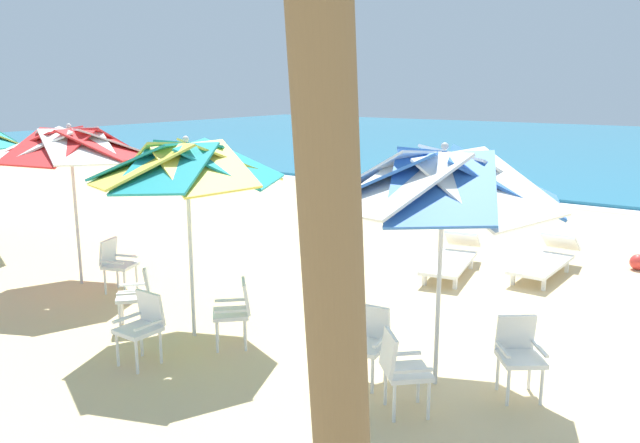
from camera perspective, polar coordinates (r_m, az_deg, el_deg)
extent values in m
plane|color=#D3B784|center=(9.53, 20.10, -8.70)|extent=(80.00, 80.00, 0.00)
cylinder|color=silver|center=(7.04, 10.64, -6.36)|extent=(0.05, 0.05, 2.13)
cube|color=blue|center=(6.77, 16.34, 3.59)|extent=(1.40, 1.37, 0.63)
cube|color=white|center=(7.19, 14.66, 4.17)|extent=(1.35, 1.46, 0.63)
cube|color=blue|center=(7.36, 11.17, 4.53)|extent=(1.37, 1.40, 0.63)
cube|color=white|center=(7.20, 7.63, 4.48)|extent=(1.46, 1.35, 0.63)
cube|color=blue|center=(6.79, 5.79, 4.05)|extent=(1.40, 1.37, 0.63)
cube|color=white|center=(6.34, 6.99, 3.43)|extent=(1.35, 1.46, 0.63)
cube|color=blue|center=(6.13, 10.93, 3.01)|extent=(1.37, 1.40, 0.63)
cube|color=white|center=(6.32, 14.97, 3.09)|extent=(1.46, 1.35, 0.63)
sphere|color=silver|center=(6.71, 11.18, 6.67)|extent=(0.08, 0.08, 0.08)
cube|color=white|center=(6.63, 7.87, -13.29)|extent=(0.62, 0.62, 0.05)
cube|color=white|center=(6.49, 6.19, -11.65)|extent=(0.35, 0.37, 0.40)
cube|color=white|center=(6.76, 7.42, -11.73)|extent=(0.32, 0.30, 0.03)
cube|color=white|center=(6.41, 8.40, -13.15)|extent=(0.32, 0.30, 0.03)
cylinder|color=white|center=(6.93, 8.84, -14.27)|extent=(0.04, 0.04, 0.41)
cylinder|color=white|center=(6.63, 9.76, -15.59)|extent=(0.04, 0.04, 0.41)
cylinder|color=white|center=(6.84, 5.93, -14.55)|extent=(0.04, 0.04, 0.41)
cylinder|color=white|center=(6.54, 6.71, -15.92)|extent=(0.04, 0.04, 0.41)
cube|color=white|center=(7.18, 17.63, -11.72)|extent=(0.62, 0.62, 0.05)
cube|color=white|center=(7.26, 17.22, -9.47)|extent=(0.39, 0.33, 0.40)
cube|color=white|center=(7.20, 19.21, -10.80)|extent=(0.27, 0.34, 0.03)
cube|color=white|center=(7.07, 16.13, -11.02)|extent=(0.27, 0.34, 0.03)
cylinder|color=white|center=(7.18, 19.34, -13.86)|extent=(0.04, 0.04, 0.41)
cylinder|color=white|center=(7.07, 16.60, -14.12)|extent=(0.04, 0.04, 0.41)
cylinder|color=white|center=(7.48, 18.36, -12.72)|extent=(0.04, 0.04, 0.41)
cylinder|color=white|center=(7.37, 15.72, -12.93)|extent=(0.04, 0.04, 0.41)
cube|color=white|center=(7.17, 4.06, -11.17)|extent=(0.48, 0.48, 0.05)
cube|color=white|center=(7.25, 4.76, -8.97)|extent=(0.43, 0.14, 0.40)
cube|color=white|center=(7.05, 5.57, -10.63)|extent=(0.08, 0.40, 0.03)
cube|color=white|center=(7.21, 2.60, -10.07)|extent=(0.08, 0.40, 0.03)
cylinder|color=white|center=(7.06, 4.74, -13.66)|extent=(0.04, 0.04, 0.41)
cylinder|color=white|center=(7.19, 2.11, -13.10)|extent=(0.04, 0.04, 0.41)
cylinder|color=white|center=(7.35, 5.89, -12.58)|extent=(0.04, 0.04, 0.41)
cylinder|color=white|center=(7.48, 3.36, -12.08)|extent=(0.04, 0.04, 0.41)
cylinder|color=silver|center=(8.40, -11.55, -3.14)|extent=(0.05, 0.05, 2.18)
cube|color=teal|center=(7.94, -8.03, 5.23)|extent=(1.35, 1.30, 0.54)
cube|color=#EFDB4C|center=(8.39, -8.16, 5.59)|extent=(1.28, 1.39, 0.54)
cube|color=teal|center=(8.70, -10.36, 5.75)|extent=(1.30, 1.35, 0.54)
cube|color=#EFDB4C|center=(8.71, -13.33, 5.63)|extent=(1.39, 1.28, 0.54)
cube|color=teal|center=(8.42, -15.61, 5.29)|extent=(1.35, 1.30, 0.54)
cube|color=#EFDB4C|center=(7.97, -15.88, 4.91)|extent=(1.28, 1.39, 0.54)
cube|color=teal|center=(7.64, -13.71, 4.71)|extent=(1.30, 1.35, 0.54)
cube|color=#EFDB4C|center=(7.62, -10.32, 4.85)|extent=(1.39, 1.28, 0.54)
sphere|color=silver|center=(8.14, -12.02, 7.29)|extent=(0.08, 0.08, 0.08)
cube|color=white|center=(7.90, -16.08, -9.38)|extent=(0.45, 0.45, 0.05)
cube|color=white|center=(7.93, -15.04, -7.47)|extent=(0.42, 0.10, 0.40)
cube|color=white|center=(7.71, -15.19, -8.98)|extent=(0.05, 0.40, 0.03)
cube|color=white|center=(8.01, -17.03, -8.29)|extent=(0.05, 0.40, 0.03)
cylinder|color=white|center=(7.76, -16.18, -11.65)|extent=(0.04, 0.04, 0.41)
cylinder|color=white|center=(8.02, -17.78, -10.95)|extent=(0.04, 0.04, 0.41)
cylinder|color=white|center=(7.95, -14.17, -10.91)|extent=(0.04, 0.04, 0.41)
cylinder|color=white|center=(8.21, -15.78, -10.25)|extent=(0.04, 0.04, 0.41)
cube|color=white|center=(8.18, -8.06, -8.22)|extent=(0.62, 0.62, 0.05)
cube|color=white|center=(8.11, -6.69, -6.68)|extent=(0.36, 0.37, 0.40)
cube|color=white|center=(7.96, -8.06, -7.98)|extent=(0.32, 0.30, 0.03)
cube|color=white|center=(8.33, -8.10, -7.03)|extent=(0.32, 0.30, 0.03)
cylinder|color=white|center=(8.11, -9.26, -10.23)|extent=(0.04, 0.04, 0.41)
cylinder|color=white|center=(8.43, -9.24, -9.32)|extent=(0.04, 0.04, 0.41)
cylinder|color=white|center=(8.11, -6.73, -10.15)|extent=(0.04, 0.04, 0.41)
cylinder|color=white|center=(8.43, -6.82, -9.24)|extent=(0.04, 0.04, 0.41)
cube|color=white|center=(9.09, -16.47, -6.51)|extent=(0.62, 0.62, 0.05)
cube|color=white|center=(9.01, -15.29, -5.11)|extent=(0.37, 0.36, 0.40)
cube|color=white|center=(8.87, -16.61, -6.25)|extent=(0.30, 0.32, 0.03)
cube|color=white|center=(9.24, -16.43, -5.47)|extent=(0.30, 0.32, 0.03)
cylinder|color=white|center=(9.02, -17.59, -8.30)|extent=(0.04, 0.04, 0.41)
cylinder|color=white|center=(9.35, -17.39, -7.56)|extent=(0.04, 0.04, 0.41)
cylinder|color=white|center=(8.99, -15.33, -8.23)|extent=(0.04, 0.04, 0.41)
cylinder|color=white|center=(9.32, -15.22, -7.48)|extent=(0.04, 0.04, 0.41)
cylinder|color=silver|center=(11.19, -21.09, 0.19)|extent=(0.05, 0.05, 2.21)
cube|color=red|center=(10.69, -18.87, 6.60)|extent=(1.43, 1.32, 0.52)
cube|color=white|center=(11.14, -18.54, 6.83)|extent=(1.33, 1.40, 0.52)
cube|color=red|center=(11.52, -19.93, 6.89)|extent=(1.32, 1.43, 0.52)
cube|color=white|center=(11.60, -22.20, 6.75)|extent=(1.40, 1.33, 0.52)
cube|color=red|center=(11.35, -24.14, 6.49)|extent=(1.43, 1.32, 0.52)
cube|color=white|center=(10.91, -24.70, 6.24)|extent=(1.33, 1.40, 0.52)
cube|color=red|center=(10.52, -23.39, 6.17)|extent=(1.32, 1.43, 0.52)
cube|color=white|center=(10.42, -20.91, 6.33)|extent=(1.40, 1.33, 0.52)
sphere|color=silver|center=(10.99, -21.70, 8.01)|extent=(0.08, 0.08, 0.08)
cube|color=white|center=(10.65, -17.57, -3.81)|extent=(0.56, 0.56, 0.05)
cube|color=white|center=(10.70, -18.55, -2.56)|extent=(0.23, 0.43, 0.40)
cube|color=white|center=(10.79, -17.04, -2.98)|extent=(0.39, 0.17, 0.03)
cube|color=white|center=(10.47, -18.19, -3.52)|extent=(0.39, 0.17, 0.03)
cylinder|color=white|center=(10.77, -16.19, -4.84)|extent=(0.04, 0.04, 0.41)
cylinder|color=white|center=(10.49, -17.19, -5.37)|extent=(0.04, 0.04, 0.41)
cylinder|color=white|center=(10.95, -17.77, -4.66)|extent=(0.04, 0.04, 0.41)
cylinder|color=white|center=(10.67, -18.79, -5.17)|extent=(0.04, 0.04, 0.41)
cube|color=white|center=(11.56, 19.32, -3.67)|extent=(0.71, 1.72, 0.06)
cube|color=white|center=(12.50, 20.87, -1.72)|extent=(0.63, 0.50, 0.36)
cube|color=white|center=(10.94, 19.51, -5.33)|extent=(0.06, 0.06, 0.22)
cube|color=white|center=(11.09, 16.99, -4.92)|extent=(0.06, 0.06, 0.22)
cube|color=white|center=(12.12, 21.35, -3.78)|extent=(0.06, 0.06, 0.22)
cube|color=white|center=(12.26, 19.05, -3.44)|extent=(0.06, 0.06, 0.22)
cube|color=white|center=(11.23, 11.55, -3.67)|extent=(0.93, 1.79, 0.06)
cube|color=white|center=(12.19, 12.71, -1.55)|extent=(0.68, 0.58, 0.36)
cube|color=white|center=(10.63, 12.08, -5.41)|extent=(0.06, 0.06, 0.22)
cube|color=white|center=(10.74, 9.40, -5.11)|extent=(0.06, 0.06, 0.22)
cube|color=white|center=(11.82, 13.43, -3.66)|extent=(0.06, 0.06, 0.22)
cube|color=white|center=(11.93, 11.02, -3.41)|extent=(0.06, 0.06, 0.22)
cylinder|color=brown|center=(3.00, 0.50, 8.47)|extent=(0.32, 0.90, 6.18)
sphere|color=red|center=(12.80, 26.73, -3.29)|extent=(0.28, 0.28, 0.28)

